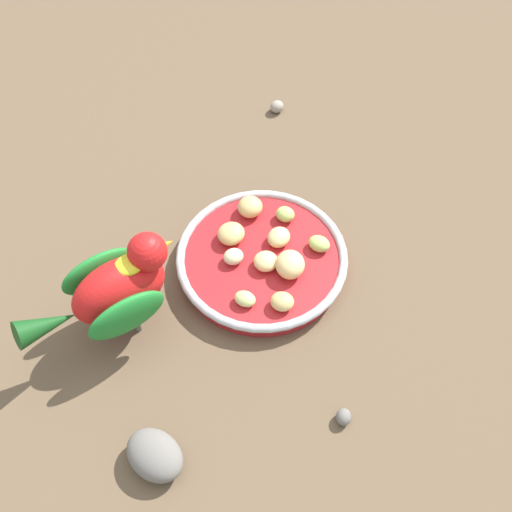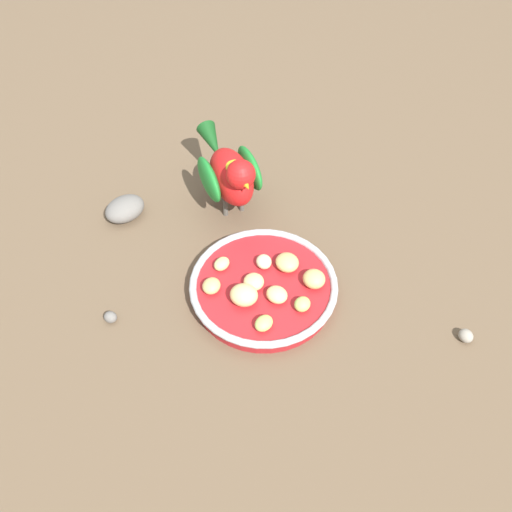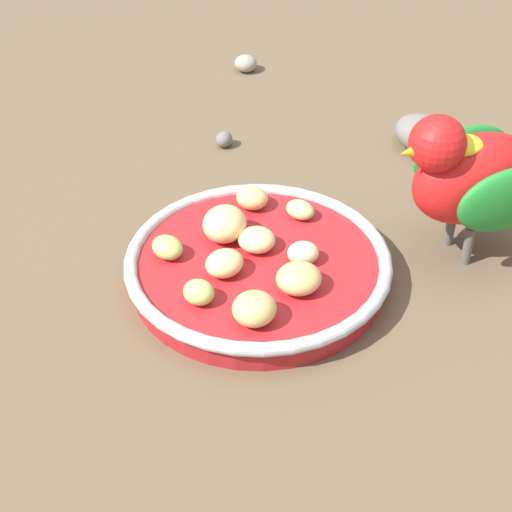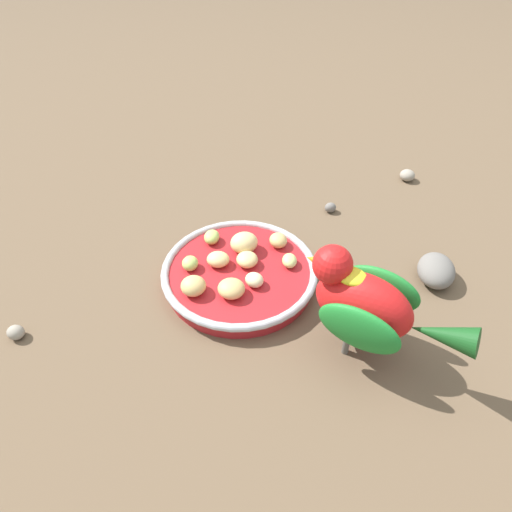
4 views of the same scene
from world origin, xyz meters
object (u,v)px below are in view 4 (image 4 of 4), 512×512
object	(u,v)px
apple_piece_9	(278,240)
parrot	(367,303)
apple_piece_0	(212,237)
pebble_2	(16,332)
apple_piece_8	(193,286)
pebble_0	(407,175)
feeding_bowl	(240,273)
apple_piece_1	(254,280)
apple_piece_6	(244,243)
apple_piece_3	(289,261)
apple_piece_7	(190,263)
pebble_1	(330,208)
rock_large	(436,270)
apple_piece_4	(231,289)
apple_piece_2	(247,259)
apple_piece_5	(218,259)

from	to	relation	value
apple_piece_9	parrot	size ratio (longest dim) A/B	0.15
apple_piece_0	apple_piece_9	bearing A→B (deg)	-91.05
apple_piece_9	pebble_2	bearing A→B (deg)	118.47
parrot	apple_piece_9	bearing A→B (deg)	-29.90
apple_piece_8	pebble_0	xyz separation A→B (m)	(0.33, -0.34, -0.02)
feeding_bowl	apple_piece_9	world-z (taller)	apple_piece_9
apple_piece_1	apple_piece_8	bearing A→B (deg)	103.87
feeding_bowl	parrot	bearing A→B (deg)	-124.27
apple_piece_1	pebble_2	xyz separation A→B (m)	(-0.09, 0.29, -0.02)
apple_piece_6	pebble_0	world-z (taller)	apple_piece_6
apple_piece_3	pebble_0	bearing A→B (deg)	-38.65
apple_piece_7	pebble_1	size ratio (longest dim) A/B	1.29
apple_piece_7	rock_large	bearing A→B (deg)	-86.14
feeding_bowl	apple_piece_6	xyz separation A→B (m)	(0.04, -0.00, 0.02)
apple_piece_6	apple_piece_4	bearing A→B (deg)	174.39
apple_piece_2	parrot	size ratio (longest dim) A/B	0.17
apple_piece_2	apple_piece_0	bearing A→B (deg)	50.63
rock_large	pebble_0	world-z (taller)	rock_large
apple_piece_3	pebble_0	world-z (taller)	apple_piece_3
apple_piece_8	pebble_2	distance (m)	0.22
apple_piece_1	apple_piece_4	xyz separation A→B (m)	(-0.02, 0.03, 0.00)
apple_piece_5	pebble_2	world-z (taller)	apple_piece_5
apple_piece_3	apple_piece_8	xyz separation A→B (m)	(-0.06, 0.12, 0.00)
apple_piece_0	pebble_2	distance (m)	0.28
apple_piece_7	pebble_2	size ratio (longest dim) A/B	1.15
apple_piece_7	pebble_1	xyz separation A→B (m)	(0.18, -0.20, -0.02)
apple_piece_5	apple_piece_8	bearing A→B (deg)	155.93
apple_piece_3	pebble_2	distance (m)	0.36
feeding_bowl	apple_piece_7	size ratio (longest dim) A/B	8.76
parrot	apple_piece_3	bearing A→B (deg)	-26.86
feeding_bowl	apple_piece_8	size ratio (longest dim) A/B	6.56
pebble_0	apple_piece_8	bearing A→B (deg)	134.36
apple_piece_0	apple_piece_6	size ratio (longest dim) A/B	0.70
apple_piece_1	apple_piece_6	world-z (taller)	apple_piece_6
apple_piece_0	apple_piece_8	world-z (taller)	apple_piece_8
pebble_0	pebble_1	xyz separation A→B (m)	(-0.11, 0.15, -0.00)
apple_piece_0	feeding_bowl	bearing A→B (deg)	-140.65
pebble_2	apple_piece_3	bearing A→B (deg)	-68.55
apple_piece_3	apple_piece_4	bearing A→B (deg)	129.75
apple_piece_3	pebble_0	size ratio (longest dim) A/B	0.96
apple_piece_5	pebble_0	bearing A→B (deg)	-48.65
feeding_bowl	pebble_2	size ratio (longest dim) A/B	10.07
apple_piece_3	parrot	world-z (taller)	parrot
pebble_2	parrot	bearing A→B (deg)	-88.10
apple_piece_0	apple_piece_3	size ratio (longest dim) A/B	1.06
apple_piece_2	rock_large	size ratio (longest dim) A/B	0.46
apple_piece_2	apple_piece_7	xyz separation A→B (m)	(-0.01, 0.08, -0.00)
apple_piece_6	apple_piece_7	xyz separation A→B (m)	(-0.04, 0.07, -0.01)
pebble_1	pebble_2	world-z (taller)	pebble_2
pebble_1	pebble_2	distance (m)	0.49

